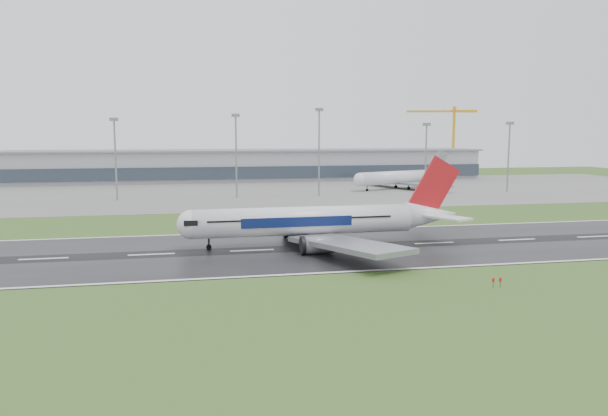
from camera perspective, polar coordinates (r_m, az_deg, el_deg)
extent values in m
plane|color=#33531E|center=(122.85, 4.17, -3.86)|extent=(520.00, 520.00, 0.00)
cube|color=black|center=(122.84, 4.17, -3.84)|extent=(400.00, 45.00, 0.10)
cube|color=slate|center=(244.35, -3.80, 1.72)|extent=(400.00, 130.00, 0.08)
cube|color=gray|center=(303.20, -5.36, 4.19)|extent=(240.00, 36.00, 15.00)
cylinder|color=gray|center=(217.57, -18.11, 4.42)|extent=(0.64, 0.64, 28.38)
cylinder|color=gray|center=(216.93, -6.71, 4.95)|extent=(0.64, 0.64, 30.09)
cylinder|color=gray|center=(221.84, 1.49, 5.35)|extent=(0.64, 0.64, 32.44)
cylinder|color=gray|center=(235.71, 11.93, 4.65)|extent=(0.64, 0.64, 27.03)
cylinder|color=gray|center=(252.35, 19.54, 4.62)|extent=(0.64, 0.64, 27.61)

